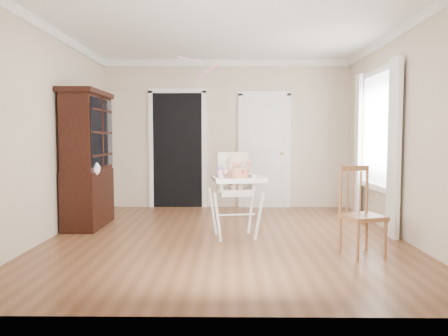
{
  "coord_description": "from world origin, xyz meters",
  "views": [
    {
      "loc": [
        0.04,
        -5.55,
        1.29
      ],
      "look_at": [
        -0.02,
        -0.08,
        0.91
      ],
      "focal_mm": 35.0,
      "sensor_mm": 36.0,
      "label": 1
    }
  ],
  "objects_px": {
    "high_chair": "(235,184)",
    "china_cabinet": "(88,159)",
    "dining_chair": "(361,214)",
    "sippy_cup": "(220,172)",
    "cake": "(240,174)"
  },
  "relations": [
    {
      "from": "cake",
      "to": "dining_chair",
      "type": "bearing_deg",
      "value": -22.79
    },
    {
      "from": "sippy_cup",
      "to": "cake",
      "type": "bearing_deg",
      "value": -22.22
    },
    {
      "from": "high_chair",
      "to": "dining_chair",
      "type": "xyz_separation_m",
      "value": [
        1.37,
        -0.82,
        -0.24
      ]
    },
    {
      "from": "sippy_cup",
      "to": "china_cabinet",
      "type": "bearing_deg",
      "value": 155.77
    },
    {
      "from": "dining_chair",
      "to": "china_cabinet",
      "type": "bearing_deg",
      "value": 139.07
    },
    {
      "from": "china_cabinet",
      "to": "sippy_cup",
      "type": "bearing_deg",
      "value": -24.23
    },
    {
      "from": "high_chair",
      "to": "cake",
      "type": "relative_size",
      "value": 3.93
    },
    {
      "from": "cake",
      "to": "sippy_cup",
      "type": "xyz_separation_m",
      "value": [
        -0.24,
        0.1,
        0.01
      ]
    },
    {
      "from": "sippy_cup",
      "to": "dining_chair",
      "type": "bearing_deg",
      "value": -22.7
    },
    {
      "from": "china_cabinet",
      "to": "cake",
      "type": "bearing_deg",
      "value": -24.01
    },
    {
      "from": "cake",
      "to": "high_chair",
      "type": "bearing_deg",
      "value": 100.49
    },
    {
      "from": "cake",
      "to": "sippy_cup",
      "type": "bearing_deg",
      "value": 157.78
    },
    {
      "from": "cake",
      "to": "china_cabinet",
      "type": "distance_m",
      "value": 2.37
    },
    {
      "from": "high_chair",
      "to": "china_cabinet",
      "type": "distance_m",
      "value": 2.24
    },
    {
      "from": "high_chair",
      "to": "sippy_cup",
      "type": "height_order",
      "value": "high_chair"
    }
  ]
}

